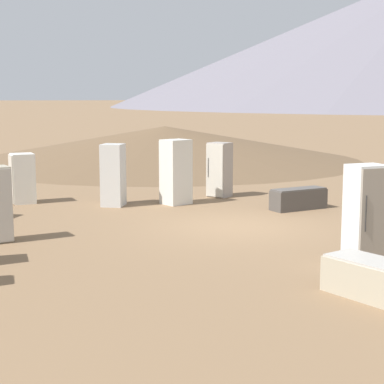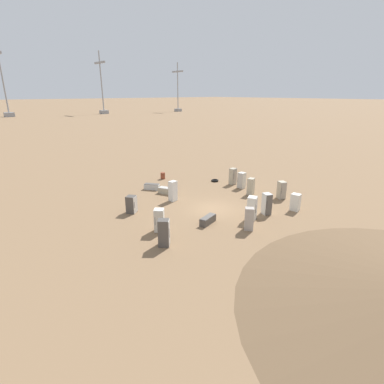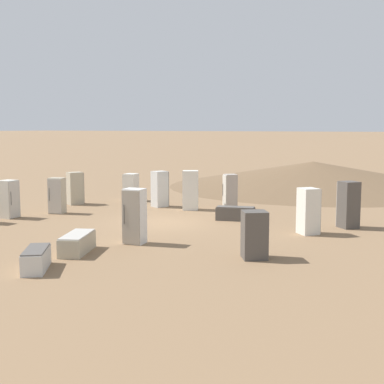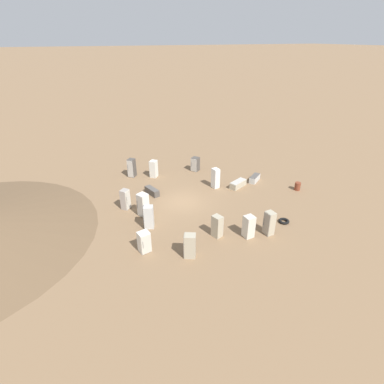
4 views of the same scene
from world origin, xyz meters
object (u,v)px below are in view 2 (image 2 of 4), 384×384
Objects in this scene: discarded_fridge_1 at (208,220)px; discarded_fridge_12 at (152,187)px; discarded_fridge_5 at (132,204)px; power_pylon_0 at (178,97)px; discarded_fridge_9 at (167,191)px; discarded_fridge_7 at (251,186)px; rusty_barrel at (163,176)px; discarded_fridge_4 at (282,190)px; discarded_fridge_0 at (252,208)px; discarded_fridge_10 at (233,176)px; discarded_fridge_8 at (267,204)px; discarded_fridge_3 at (295,202)px; discarded_fridge_6 at (164,233)px; discarded_fridge_11 at (242,180)px; power_pylon_2 at (5,94)px; power_pylon_1 at (103,95)px; discarded_fridge_13 at (173,191)px; discarded_fridge_14 at (159,220)px; scrap_tire at (215,181)px; discarded_fridge_2 at (249,219)px.

discarded_fridge_1 is 1.06× the size of discarded_fridge_12.
discarded_fridge_5 is at bearing 5.70° from discarded_fridge_12.
discarded_fridge_9 is (-108.81, 87.02, -7.36)m from power_pylon_0.
discarded_fridge_7 is 2.21× the size of rusty_barrel.
discarded_fridge_9 is (8.42, 7.54, -0.54)m from discarded_fridge_4.
discarded_fridge_4 is (1.35, -6.24, -0.12)m from discarded_fridge_0.
discarded_fridge_10 is at bearing 51.59° from discarded_fridge_7.
discarded_fridge_0 is 1.10× the size of discarded_fridge_1.
power_pylon_0 reaches higher than rusty_barrel.
discarded_fridge_8 reaches higher than discarded_fridge_7.
discarded_fridge_3 is 9.05m from discarded_fridge_10.
discarded_fridge_4 is 0.90× the size of discarded_fridge_6.
discarded_fridge_1 is 2.31× the size of rusty_barrel.
discarded_fridge_11 is at bearing 74.55° from discarded_fridge_10.
discarded_fridge_3 is at bearing 79.55° from discarded_fridge_12.
discarded_fridge_6 is (1.06, 7.94, -0.03)m from discarded_fridge_0.
power_pylon_2 is 129.97m from discarded_fridge_11.
discarded_fridge_7 is (-3.59, -11.57, 0.10)m from discarded_fridge_5.
discarded_fridge_1 is 0.96× the size of discarded_fridge_8.
discarded_fridge_4 is at bearing 179.18° from power_pylon_2.
discarded_fridge_4 is at bearing -139.31° from discarded_fridge_8.
discarded_fridge_6 is 12.59m from discarded_fridge_12.
power_pylon_0 is 39.73m from power_pylon_1.
discarded_fridge_3 is at bearing -169.46° from rusty_barrel.
discarded_fridge_11 is (-1.56, -12.55, 0.11)m from discarded_fridge_5.
discarded_fridge_8 is (-7.77, -8.47, 0.17)m from discarded_fridge_5.
power_pylon_2 reaches higher than discarded_fridge_9.
discarded_fridge_3 is at bearing -62.18° from discarded_fridge_13.
discarded_fridge_9 is 2.30m from discarded_fridge_13.
discarded_fridge_8 is 1.10× the size of discarded_fridge_12.
discarded_fridge_5 is 0.75× the size of discarded_fridge_9.
discarded_fridge_7 is (2.35, -8.20, 0.54)m from discarded_fridge_1.
power_pylon_2 is 17.78× the size of discarded_fridge_7.
discarded_fridge_9 is at bearing -49.93° from discarded_fridge_8.
discarded_fridge_14 is (-4.58, 13.18, -0.03)m from discarded_fridge_10.
discarded_fridge_13 reaches higher than discarded_fridge_14.
power_pylon_1 reaches higher than discarded_fridge_7.
power_pylon_1 is 16.56× the size of discarded_fridge_7.
discarded_fridge_0 is 1.16× the size of discarded_fridge_12.
discarded_fridge_14 is at bearing 118.14° from scrap_tire.
discarded_fridge_10 reaches higher than discarded_fridge_3.
scrap_tire is (3.64, 0.40, -0.75)m from discarded_fridge_11.
discarded_fridge_14 is (-124.10, 53.87, -7.81)m from power_pylon_1.
discarded_fridge_8 is (-1.83, -5.10, 0.61)m from discarded_fridge_1.
discarded_fridge_2 is at bearing -95.65° from discarded_fridge_13.
scrap_tire is (6.66, -12.45, -0.78)m from discarded_fridge_14.
discarded_fridge_4 reaches higher than scrap_tire.
discarded_fridge_7 is at bearing 128.02° from discarded_fridge_5.
discarded_fridge_6 is 2.27m from discarded_fridge_14.
discarded_fridge_8 is at bearing 125.63° from discarded_fridge_6.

